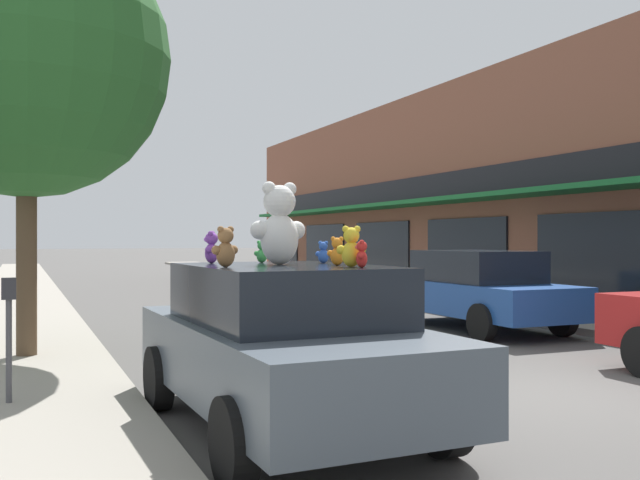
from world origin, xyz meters
TOP-DOWN VIEW (x-y plane):
  - ground_plane at (0.00, 0.00)m, footprint 260.00×260.00m
  - sidewalk_near at (-5.35, 0.00)m, footprint 2.25×90.00m
  - storefront_row at (11.70, 10.72)m, footprint 11.84×36.02m
  - plush_art_car at (-3.14, -0.35)m, footprint 2.10×4.23m
  - teddy_bear_giant at (-3.13, -0.19)m, footprint 0.60×0.38m
  - teddy_bear_purple at (-3.64, 0.42)m, footprint 0.19×0.25m
  - teddy_bear_yellow at (-2.75, -0.99)m, footprint 0.27×0.20m
  - teddy_bear_green at (-3.12, 0.38)m, footprint 0.17×0.14m
  - teddy_bear_orange at (-2.69, -0.57)m, footprint 0.20×0.16m
  - teddy_bear_red at (-2.72, -1.14)m, footprint 0.13×0.18m
  - teddy_bear_brown at (-3.77, -0.59)m, footprint 0.27×0.19m
  - teddy_bear_blue at (-2.58, 0.01)m, footprint 0.17×0.14m
  - parked_car_far_center at (2.92, 5.16)m, footprint 1.99×4.60m
  - street_tree at (-5.34, 4.40)m, footprint 4.07×4.07m
  - parking_meter at (-5.53, 1.26)m, footprint 0.14×0.10m

SIDE VIEW (x-z plane):
  - ground_plane at x=0.00m, z-range 0.00..0.00m
  - sidewalk_near at x=-5.35m, z-range 0.00..0.13m
  - parked_car_far_center at x=2.92m, z-range 0.03..1.60m
  - plush_art_car at x=-3.14m, z-range 0.04..1.60m
  - parking_meter at x=-5.53m, z-range 0.31..1.58m
  - teddy_bear_blue at x=-2.58m, z-range 1.55..1.78m
  - teddy_bear_green at x=-3.12m, z-range 1.55..1.78m
  - teddy_bear_red at x=-2.72m, z-range 1.55..1.79m
  - teddy_bear_orange at x=-2.69m, z-range 1.55..1.82m
  - teddy_bear_purple at x=-3.64m, z-range 1.55..1.87m
  - teddy_bear_brown at x=-3.77m, z-range 1.55..1.91m
  - teddy_bear_yellow at x=-2.75m, z-range 1.55..1.91m
  - teddy_bear_giant at x=-3.13m, z-range 1.54..2.33m
  - storefront_row at x=11.70m, z-range 0.00..6.56m
  - street_tree at x=-5.34m, z-range 1.25..7.58m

